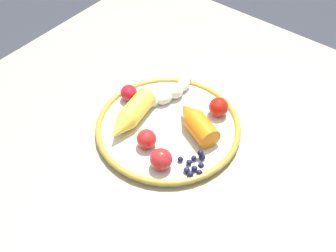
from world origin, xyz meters
The scene contains 10 objects.
dining_table centered at (0.00, 0.00, 0.67)m, with size 0.95×0.88×0.77m.
plate centered at (-0.03, 0.00, 0.78)m, with size 0.28×0.28×0.02m.
banana centered at (-0.10, -0.05, 0.80)m, with size 0.15×0.06×0.03m.
carrot_orange centered at (-0.05, 0.05, 0.81)m, with size 0.08×0.11×0.04m.
carrot_yellow centered at (0.01, -0.06, 0.81)m, with size 0.13×0.06×0.04m.
blueberry_pile centered at (0.02, 0.10, 0.79)m, with size 0.06×0.05×0.02m.
tomato_near centered at (0.04, 0.00, 0.80)m, with size 0.04×0.04×0.04m, color red.
tomato_mid centered at (-0.04, -0.11, 0.80)m, with size 0.03×0.03×0.03m, color red.
tomato_far centered at (0.06, 0.05, 0.81)m, with size 0.04×0.04×0.04m, color red.
tomato_extra centered at (-0.11, 0.06, 0.80)m, with size 0.04×0.04×0.04m, color red.
Camera 1 is at (0.42, 0.35, 1.39)m, focal length 45.83 mm.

